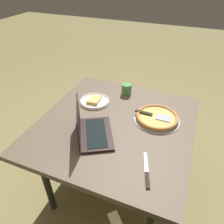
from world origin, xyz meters
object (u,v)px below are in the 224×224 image
object	(u,v)px
pizza_tray	(157,117)
table_knife	(147,173)
drink_cup	(127,89)
dining_table	(115,130)
pizza_plate	(94,101)
laptop	(90,129)

from	to	relation	value
pizza_tray	table_knife	bearing A→B (deg)	-83.91
drink_cup	dining_table	bearing A→B (deg)	-81.92
pizza_plate	pizza_tray	size ratio (longest dim) A/B	0.72
laptop	pizza_tray	bearing A→B (deg)	41.80
table_knife	drink_cup	distance (m)	0.83
pizza_tray	table_knife	xyz separation A→B (m)	(0.05, -0.48, -0.02)
pizza_tray	drink_cup	bearing A→B (deg)	140.71
dining_table	drink_cup	world-z (taller)	drink_cup
dining_table	drink_cup	size ratio (longest dim) A/B	12.04
laptop	drink_cup	bearing A→B (deg)	85.44
laptop	pizza_plate	size ratio (longest dim) A/B	1.64
drink_cup	table_knife	bearing A→B (deg)	-63.59
pizza_tray	table_knife	world-z (taller)	pizza_tray
laptop	table_knife	bearing A→B (deg)	-20.79
dining_table	pizza_plate	size ratio (longest dim) A/B	4.65
dining_table	laptop	world-z (taller)	laptop
dining_table	pizza_plate	xyz separation A→B (m)	(-0.25, 0.18, 0.08)
pizza_plate	drink_cup	size ratio (longest dim) A/B	2.59
laptop	pizza_plate	distance (m)	0.39
pizza_plate	table_knife	size ratio (longest dim) A/B	0.99
dining_table	laptop	xyz separation A→B (m)	(-0.10, -0.18, 0.12)
table_knife	drink_cup	xyz separation A→B (m)	(-0.37, 0.74, 0.04)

